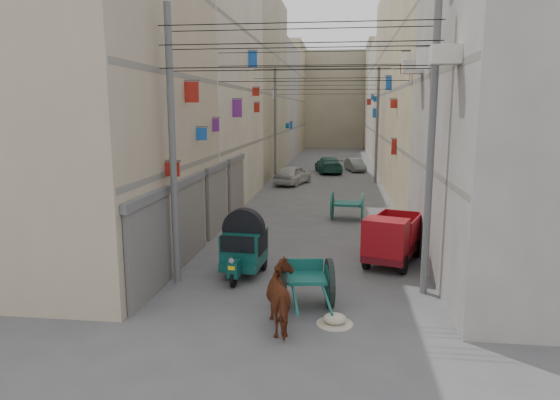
% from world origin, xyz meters
% --- Properties ---
extents(building_row_left, '(8.00, 62.00, 14.00)m').
position_xyz_m(building_row_left, '(-8.00, 34.13, 6.46)').
color(building_row_left, tan).
rests_on(building_row_left, ground).
extents(building_row_right, '(8.00, 62.00, 14.00)m').
position_xyz_m(building_row_right, '(8.00, 34.13, 6.46)').
color(building_row_right, '#9F9B95').
rests_on(building_row_right, ground).
extents(end_cap_building, '(22.00, 10.00, 13.00)m').
position_xyz_m(end_cap_building, '(0.00, 66.00, 6.50)').
color(end_cap_building, tan).
rests_on(end_cap_building, ground).
extents(shutters_left, '(0.18, 14.40, 2.88)m').
position_xyz_m(shutters_left, '(-3.92, 10.38, 1.49)').
color(shutters_left, '#46454A').
rests_on(shutters_left, ground).
extents(signboards, '(8.22, 40.52, 5.67)m').
position_xyz_m(signboards, '(-0.01, 21.66, 3.43)').
color(signboards, '#0B4C80').
rests_on(signboards, ground).
extents(ac_units, '(0.70, 6.55, 3.35)m').
position_xyz_m(ac_units, '(3.65, 7.67, 7.43)').
color(ac_units, beige).
rests_on(ac_units, ground).
extents(utility_poles, '(7.40, 22.20, 8.00)m').
position_xyz_m(utility_poles, '(0.00, 17.00, 4.00)').
color(utility_poles, '#58595B').
rests_on(utility_poles, ground).
extents(overhead_cables, '(7.40, 22.52, 1.12)m').
position_xyz_m(overhead_cables, '(0.00, 14.40, 6.77)').
color(overhead_cables, black).
rests_on(overhead_cables, ground).
extents(auto_rickshaw, '(1.42, 2.32, 1.61)m').
position_xyz_m(auto_rickshaw, '(-1.74, 6.91, 0.95)').
color(auto_rickshaw, black).
rests_on(auto_rickshaw, ground).
extents(tonga_cart, '(1.54, 3.02, 1.30)m').
position_xyz_m(tonga_cart, '(0.39, 4.49, 0.68)').
color(tonga_cart, black).
rests_on(tonga_cart, ground).
extents(mini_truck, '(2.27, 3.34, 1.72)m').
position_xyz_m(mini_truck, '(2.87, 8.38, 0.83)').
color(mini_truck, black).
rests_on(mini_truck, ground).
extents(second_cart, '(1.58, 1.42, 1.30)m').
position_xyz_m(second_cart, '(1.52, 15.36, 0.70)').
color(second_cart, '#125049').
rests_on(second_cart, ground).
extents(feed_sack, '(0.56, 0.44, 0.28)m').
position_xyz_m(feed_sack, '(1.15, 3.56, 0.14)').
color(feed_sack, beige).
rests_on(feed_sack, ground).
extents(horse, '(1.35, 1.97, 1.52)m').
position_xyz_m(horse, '(-0.03, 3.19, 0.76)').
color(horse, brown).
rests_on(horse, ground).
extents(distant_car_white, '(2.64, 4.22, 1.34)m').
position_xyz_m(distant_car_white, '(-2.15, 26.37, 0.67)').
color(distant_car_white, '#B7B7B7').
rests_on(distant_car_white, ground).
extents(distant_car_grey, '(1.91, 3.39, 1.06)m').
position_xyz_m(distant_car_grey, '(2.31, 34.59, 0.53)').
color(distant_car_grey, '#5C615F').
rests_on(distant_car_grey, ground).
extents(distant_car_green, '(2.62, 4.80, 1.32)m').
position_xyz_m(distant_car_green, '(0.11, 33.24, 0.66)').
color(distant_car_green, '#1B5143').
rests_on(distant_car_green, ground).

